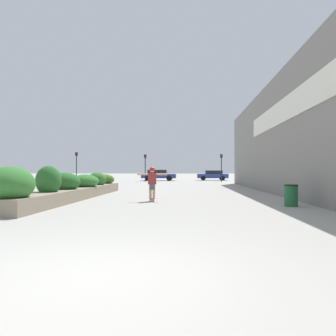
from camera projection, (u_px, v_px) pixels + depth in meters
name	position (u px, v px, depth m)	size (l,w,h in m)	color
ground_plane	(93.00, 277.00, 3.80)	(300.00, 300.00, 0.00)	#A3A099
building_wall_right	(296.00, 129.00, 14.39)	(0.67, 34.63, 6.71)	gray
planter_box	(72.00, 188.00, 14.12)	(1.59, 12.18, 1.56)	gray
skateboard	(152.00, 200.00, 13.36)	(0.28, 0.69, 0.10)	maroon
skateboarder	(152.00, 180.00, 13.37)	(1.34, 0.27, 1.43)	tan
trash_bin	(291.00, 195.00, 11.37)	(0.50, 0.50, 0.83)	#1E5B33
car_leftmost	(213.00, 175.00, 42.94)	(4.36, 1.87, 1.41)	navy
car_center_left	(158.00, 175.00, 41.36)	(4.72, 2.06, 1.50)	navy
traffic_light_left	(145.00, 163.00, 37.06)	(0.28, 0.30, 3.41)	black
traffic_light_right	(221.00, 163.00, 36.76)	(0.28, 0.30, 3.43)	black
traffic_light_far_left	(76.00, 162.00, 38.17)	(0.28, 0.30, 3.75)	black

